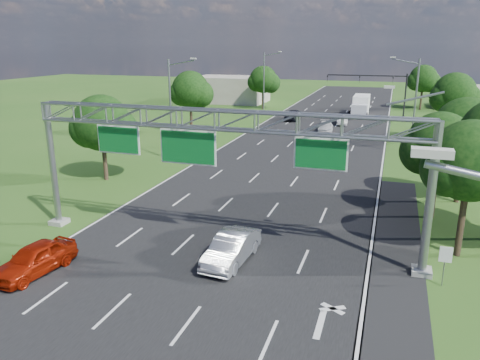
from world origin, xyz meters
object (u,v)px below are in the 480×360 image
at_px(sign_gantry, 218,131).
at_px(regulatory_sign, 445,258).
at_px(red_coupe, 34,259).
at_px(silver_sedan, 232,248).
at_px(traffic_signal, 382,85).
at_px(box_truck, 361,106).

relative_size(sign_gantry, regulatory_sign, 11.19).
height_order(sign_gantry, red_coupe, sign_gantry).
height_order(regulatory_sign, red_coupe, regulatory_sign).
relative_size(sign_gantry, silver_sedan, 4.80).
relative_size(sign_gantry, traffic_signal, 1.92).
relative_size(silver_sedan, box_truck, 0.58).
xyz_separation_m(traffic_signal, silver_sedan, (-5.81, -54.72, -4.36)).
height_order(red_coupe, box_truck, box_truck).
relative_size(sign_gantry, red_coupe, 5.04).
relative_size(traffic_signal, red_coupe, 2.62).
xyz_separation_m(sign_gantry, box_truck, (4.03, 55.14, -5.35)).
bearing_deg(silver_sedan, traffic_signal, 88.34).
height_order(traffic_signal, box_truck, traffic_signal).
bearing_deg(sign_gantry, red_coupe, -142.42).
distance_m(silver_sedan, box_truck, 56.93).
bearing_deg(sign_gantry, silver_sedan, -52.06).
bearing_deg(regulatory_sign, silver_sedan, -176.26).
distance_m(red_coupe, silver_sedan, 10.26).
bearing_deg(sign_gantry, box_truck, 85.82).
height_order(regulatory_sign, box_truck, box_truck).
distance_m(regulatory_sign, red_coupe, 20.66).
height_order(sign_gantry, box_truck, sign_gantry).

